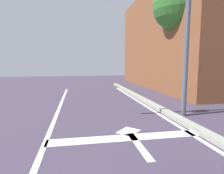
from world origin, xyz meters
TOP-DOWN VIEW (x-y plane):
  - lane_line_center at (-0.21, 6.00)m, footprint 0.12×20.00m
  - stop_bar at (1.58, 7.18)m, footprint 3.58×0.40m
  - lane_arrow_stem at (1.76, 6.72)m, footprint 0.16×1.40m
  - lane_arrow_head at (1.76, 7.57)m, footprint 0.71×0.71m
  - roadside_tree at (5.79, 12.51)m, footprint 2.79×2.79m

SIDE VIEW (x-z plane):
  - lane_line_center at x=-0.21m, z-range 0.00..0.01m
  - stop_bar at x=1.58m, z-range 0.00..0.01m
  - lane_arrow_stem at x=1.76m, z-range 0.00..0.01m
  - lane_arrow_head at x=1.76m, z-range 0.00..0.01m
  - roadside_tree at x=5.79m, z-range 1.65..7.80m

